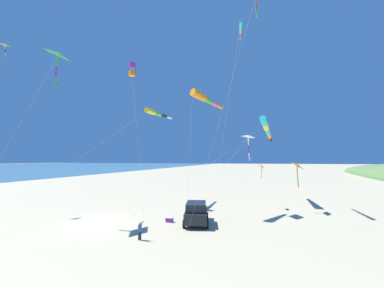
# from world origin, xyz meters

# --- Properties ---
(ground_plane) EXTENTS (600.00, 600.00, 0.00)m
(ground_plane) POSITION_xyz_m (0.00, 0.00, 0.00)
(ground_plane) COLOR #C6B58C
(parked_car) EXTENTS (2.81, 4.60, 1.85)m
(parked_car) POSITION_xyz_m (-8.28, -2.05, 0.95)
(parked_car) COLOR black
(parked_car) RESTS_ON ground_plane
(cooler_box) EXTENTS (0.62, 0.42, 0.42)m
(cooler_box) POSITION_xyz_m (-5.86, -1.91, 0.21)
(cooler_box) COLOR purple
(cooler_box) RESTS_ON ground_plane
(person_child_green_jacket) EXTENTS (0.45, 0.39, 1.30)m
(person_child_green_jacket) POSITION_xyz_m (-5.68, 3.18, 0.71)
(person_child_green_jacket) COLOR #232328
(person_child_green_jacket) RESTS_ON ground_plane
(kite_delta_long_streamer_right) EXTENTS (9.83, 6.20, 5.27)m
(kite_delta_long_streamer_right) POSITION_xyz_m (-17.40, -9.62, 4.82)
(kite_delta_long_streamer_right) COLOR orange
(kite_delta_long_streamer_right) RESTS_ON ground_plane
(kite_delta_white_trailing) EXTENTS (10.45, 11.07, 8.12)m
(kite_delta_white_trailing) POSITION_xyz_m (-12.45, -7.26, 7.81)
(kite_delta_white_trailing) COLOR white
(kite_delta_white_trailing) RESTS_ON ground_plane
(kite_windsock_orange_high_right) EXTENTS (2.41, 11.81, 21.35)m
(kite_windsock_orange_high_right) POSITION_xyz_m (-11.58, -9.84, 20.92)
(kite_windsock_orange_high_right) COLOR #1EB7C6
(kite_windsock_orange_high_right) RESTS_ON ground_plane
(kite_windsock_small_distant) EXTENTS (8.26, 19.51, 10.88)m
(kite_windsock_small_distant) POSITION_xyz_m (-14.33, -14.58, 9.68)
(kite_windsock_small_distant) COLOR #1EB7C6
(kite_windsock_small_distant) RESTS_ON ground_plane
(kite_box_purple_drifting) EXTENTS (5.93, 7.29, 17.50)m
(kite_box_purple_drifting) POSITION_xyz_m (1.53, -7.86, 16.65)
(kite_box_purple_drifting) COLOR purple
(kite_box_purple_drifting) RESTS_ON ground_plane
(kite_windsock_yellow_midlevel) EXTENTS (9.69, 18.01, 11.45)m
(kite_windsock_yellow_midlevel) POSITION_xyz_m (-1.44, -8.70, 11.13)
(kite_windsock_yellow_midlevel) COLOR yellow
(kite_windsock_yellow_midlevel) RESTS_ON ground_plane
(kite_delta_magenta_far_left) EXTENTS (4.05, 5.89, 18.38)m
(kite_delta_magenta_far_left) POSITION_xyz_m (13.17, -0.76, 17.94)
(kite_delta_magenta_far_left) COLOR yellow
(kite_delta_magenta_far_left) RESTS_ON ground_plane
(kite_delta_rainbow_low_near) EXTENTS (4.66, 5.88, 15.44)m
(kite_delta_rainbow_low_near) POSITION_xyz_m (3.74, 1.27, 14.93)
(kite_delta_rainbow_low_near) COLOR green
(kite_delta_rainbow_low_near) RESTS_ON ground_plane
(kite_windsock_teal_far_right) EXTENTS (2.93, 6.78, 12.66)m
(kite_windsock_teal_far_right) POSITION_xyz_m (-8.07, -5.84, 11.90)
(kite_windsock_teal_far_right) COLOR orange
(kite_windsock_teal_far_right) RESTS_ON ground_plane
(kite_delta_checkered_midright) EXTENTS (5.80, 10.29, 4.98)m
(kite_delta_checkered_midright) POSITION_xyz_m (-13.70, -10.65, 4.69)
(kite_delta_checkered_midright) COLOR orange
(kite_delta_checkered_midright) RESTS_ON ground_plane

